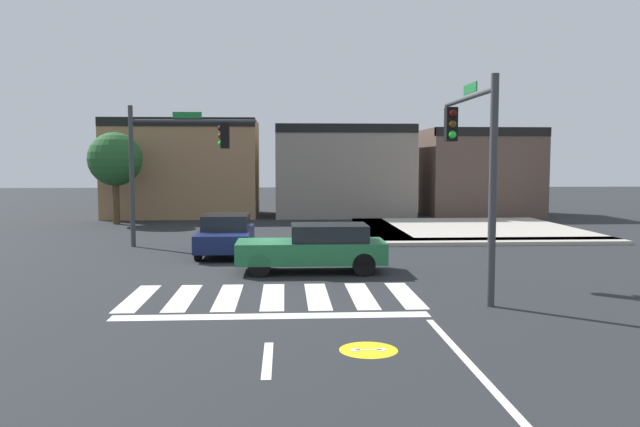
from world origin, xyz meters
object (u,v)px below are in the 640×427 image
object	(u,v)px
traffic_signal_northwest	(175,152)
traffic_signal_southeast	(472,147)
car_green	(315,247)
car_navy	(226,234)
roadside_tree	(115,160)

from	to	relation	value
traffic_signal_northwest	traffic_signal_southeast	bearing A→B (deg)	-45.87
traffic_signal_northwest	car_green	world-z (taller)	traffic_signal_northwest
traffic_signal_southeast	car_navy	xyz separation A→B (m)	(-6.76, 6.94, -2.94)
car_navy	car_green	world-z (taller)	car_green
car_navy	traffic_signal_southeast	bearing A→B (deg)	44.22
traffic_signal_northwest	roadside_tree	bearing A→B (deg)	117.16
traffic_signal_northwest	car_green	bearing A→B (deg)	-49.95
car_navy	car_green	distance (m)	4.89
traffic_signal_southeast	car_green	xyz separation A→B (m)	(-3.77, 3.08, -2.92)
car_green	traffic_signal_southeast	bearing A→B (deg)	140.76
traffic_signal_northwest	car_navy	world-z (taller)	traffic_signal_northwest
car_green	roadside_tree	size ratio (longest dim) A/B	0.92
traffic_signal_northwest	roadside_tree	world-z (taller)	traffic_signal_northwest
traffic_signal_southeast	car_navy	size ratio (longest dim) A/B	1.22
car_green	roadside_tree	distance (m)	18.09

